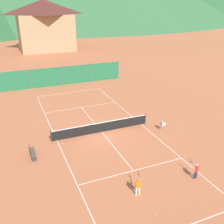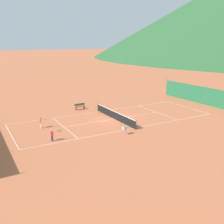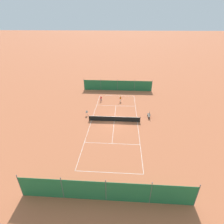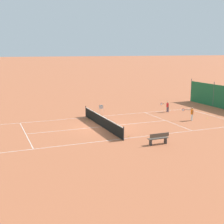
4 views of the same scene
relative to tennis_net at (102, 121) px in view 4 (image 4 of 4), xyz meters
The scene contains 11 objects.
ground_plane 0.50m from the tennis_net, ahead, with size 600.00×600.00×0.00m, color #B7603D.
court_line_markings 0.50m from the tennis_net, ahead, with size 8.25×23.85×0.01m.
tennis_net is the anchor object (origin of this frame).
player_near_service 8.70m from the tennis_net, 95.75° to the right, with size 0.66×0.98×1.26m.
player_far_service 9.38m from the tennis_net, 68.40° to the right, with size 0.39×1.01×1.16m.
tennis_ball_by_net_left 3.83m from the tennis_net, 168.17° to the right, with size 0.07×0.07×0.07m, color #CCE033.
tennis_ball_alley_left 10.64m from the tennis_net, 94.11° to the right, with size 0.07×0.07×0.07m, color #CCE033.
tennis_ball_mid_court 2.73m from the tennis_net, 17.07° to the right, with size 0.07×0.07×0.07m, color #CCE033.
tennis_ball_near_corner 2.52m from the tennis_net, 13.42° to the left, with size 0.07×0.07×0.07m, color #CCE033.
ball_hopper 5.63m from the tennis_net, 19.72° to the right, with size 0.36×0.36×0.89m.
courtside_bench 6.61m from the tennis_net, 163.61° to the right, with size 0.36×1.50×0.84m.
Camera 4 is at (-24.53, 9.07, 6.50)m, focal length 50.00 mm.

